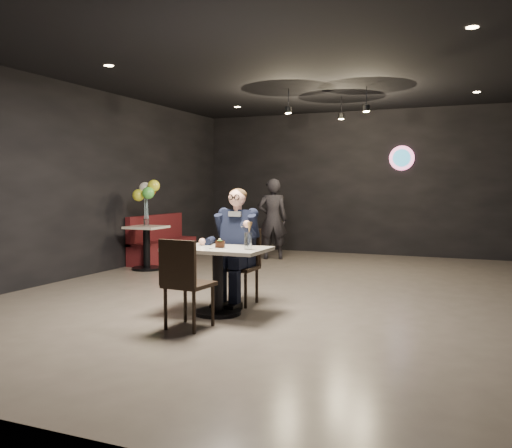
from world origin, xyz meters
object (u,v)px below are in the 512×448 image
at_px(chair_near, 189,283).
at_px(seated_man, 238,245).
at_px(chair_far, 238,267).
at_px(balloon_vase, 146,222).
at_px(sundae_glass, 248,241).
at_px(passerby, 273,219).
at_px(side_table, 147,248).
at_px(booth_bench, 163,238).
at_px(main_table, 218,281).

xyz_separation_m(chair_near, seated_man, (0.00, 1.19, 0.26)).
relative_size(chair_far, balloon_vase, 6.69).
distance_m(sundae_glass, balloon_vase, 3.85).
bearing_deg(chair_near, chair_far, 94.83).
height_order(chair_far, passerby, passerby).
distance_m(balloon_vase, passerby, 2.59).
distance_m(sundae_glass, side_table, 3.88).
distance_m(chair_far, booth_bench, 4.08).
distance_m(seated_man, sundae_glass, 0.70).
bearing_deg(passerby, chair_far, 81.43).
bearing_deg(sundae_glass, main_table, 175.55).
xyz_separation_m(chair_near, booth_bench, (-2.89, 4.07, -0.02)).
xyz_separation_m(side_table, passerby, (1.50, 2.10, 0.42)).
xyz_separation_m(seated_man, booth_bench, (-2.89, 2.88, -0.28)).
bearing_deg(balloon_vase, chair_far, -35.97).
bearing_deg(side_table, main_table, -43.17).
distance_m(sundae_glass, booth_bench, 4.77).
xyz_separation_m(chair_far, sundae_glass, (0.38, -0.58, 0.38)).
xyz_separation_m(main_table, seated_man, (0.00, 0.55, 0.34)).
height_order(main_table, passerby, passerby).
distance_m(chair_near, sundae_glass, 0.81).
relative_size(chair_near, sundae_glass, 5.11).
height_order(side_table, passerby, passerby).
bearing_deg(booth_bench, chair_near, -54.61).
bearing_deg(booth_bench, chair_far, -44.90).
xyz_separation_m(chair_far, balloon_vase, (-2.59, 1.88, 0.36)).
bearing_deg(passerby, chair_near, 78.04).
bearing_deg(side_table, sundae_glass, -39.62).
xyz_separation_m(chair_near, balloon_vase, (-2.59, 3.07, 0.36)).
height_order(main_table, chair_far, chair_far).
bearing_deg(sundae_glass, seated_man, 123.27).
distance_m(main_table, passerby, 4.68).
relative_size(sundae_glass, side_table, 0.24).
xyz_separation_m(booth_bench, passerby, (1.80, 1.10, 0.35)).
distance_m(booth_bench, side_table, 1.05).
bearing_deg(balloon_vase, passerby, 54.46).
height_order(seated_man, side_table, seated_man).
height_order(sundae_glass, booth_bench, sundae_glass).
bearing_deg(booth_bench, side_table, -73.30).
distance_m(chair_far, balloon_vase, 3.22).
xyz_separation_m(seated_man, side_table, (-2.59, 1.88, -0.35)).
bearing_deg(side_table, passerby, 54.46).
height_order(sundae_glass, passerby, passerby).
bearing_deg(chair_far, chair_near, -90.00).
relative_size(sundae_glass, balloon_vase, 1.31).
relative_size(chair_near, seated_man, 0.64).
distance_m(booth_bench, balloon_vase, 1.11).
relative_size(side_table, balloon_vase, 5.36).
distance_m(chair_far, chair_near, 1.19).
relative_size(main_table, booth_bench, 0.62).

